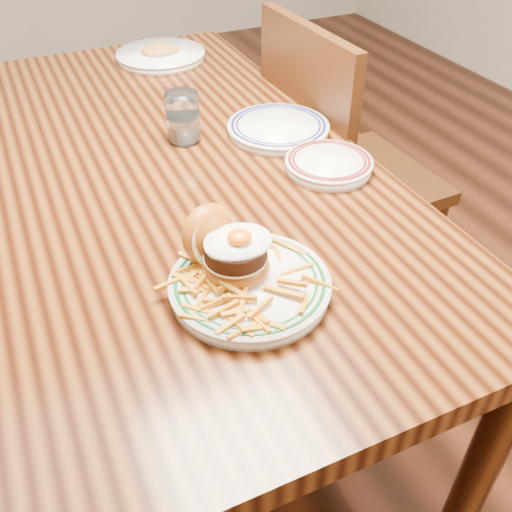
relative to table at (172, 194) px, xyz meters
name	(u,v)px	position (x,y,z in m)	size (l,w,h in m)	color
floor	(192,376)	(0.00, 0.00, -0.66)	(6.00, 6.00, 0.00)	black
table	(172,194)	(0.00, 0.00, 0.00)	(0.85, 1.60, 0.75)	black
chair_right	(337,171)	(0.55, 0.14, -0.15)	(0.46, 0.46, 0.95)	#3A200C
main_plate	(243,272)	(-0.02, -0.46, 0.12)	(0.27, 0.28, 0.13)	white
side_plate	(329,164)	(0.31, -0.19, 0.10)	(0.19, 0.19, 0.03)	white
rear_plate	(278,128)	(0.28, 0.01, 0.10)	(0.25, 0.25, 0.03)	white
water_glass	(183,120)	(0.07, 0.08, 0.14)	(0.08, 0.08, 0.12)	white
far_plate	(161,55)	(0.17, 0.61, 0.10)	(0.27, 0.27, 0.05)	white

